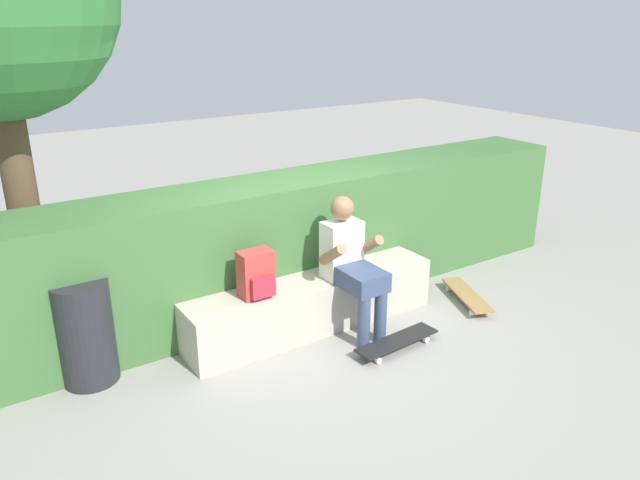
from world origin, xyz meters
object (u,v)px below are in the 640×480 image
(person_skater, at_px, (351,261))
(skateboard_beside_bench, at_px, (467,295))
(trash_bin, at_px, (85,332))
(bench_main, at_px, (313,304))
(skateboard_near_person, at_px, (397,341))
(backpack_on_bench, at_px, (256,275))

(person_skater, bearing_deg, skateboard_beside_bench, -8.85)
(trash_bin, bearing_deg, bench_main, -7.35)
(skateboard_beside_bench, xyz_separation_m, trash_bin, (-3.46, 0.66, 0.34))
(skateboard_beside_bench, relative_size, trash_bin, 0.99)
(bench_main, relative_size, trash_bin, 2.90)
(person_skater, bearing_deg, skateboard_near_person, -76.46)
(skateboard_near_person, xyz_separation_m, backpack_on_bench, (-0.95, 0.71, 0.59))
(person_skater, height_order, backpack_on_bench, person_skater)
(backpack_on_bench, bearing_deg, person_skater, -13.98)
(skateboard_near_person, distance_m, skateboard_beside_bench, 1.21)
(skateboard_beside_bench, bearing_deg, trash_bin, 169.16)
(bench_main, relative_size, skateboard_near_person, 2.97)
(person_skater, distance_m, trash_bin, 2.23)
(bench_main, xyz_separation_m, skateboard_near_person, (0.39, -0.72, -0.16))
(bench_main, distance_m, skateboard_beside_bench, 1.61)
(skateboard_near_person, distance_m, trash_bin, 2.51)
(bench_main, height_order, trash_bin, trash_bin)
(bench_main, xyz_separation_m, person_skater, (0.26, -0.22, 0.43))
(skateboard_near_person, bearing_deg, skateboard_beside_bench, 14.76)
(backpack_on_bench, xyz_separation_m, trash_bin, (-1.34, 0.26, -0.25))
(bench_main, bearing_deg, backpack_on_bench, -179.04)
(trash_bin, bearing_deg, person_skater, -12.00)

